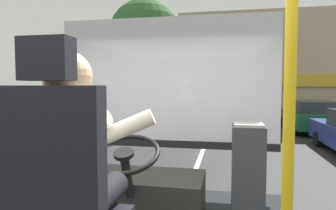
# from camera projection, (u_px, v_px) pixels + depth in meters

# --- Properties ---
(ground) EXTENTS (18.00, 44.00, 0.06)m
(ground) POSITION_uv_depth(u_px,v_px,m) (207.00, 141.00, 10.55)
(ground) COLOR #2D2D2D
(driver_seat) EXTENTS (0.48, 0.48, 1.37)m
(driver_seat) POSITION_uv_depth(u_px,v_px,m) (64.00, 209.00, 1.38)
(driver_seat) COLOR black
(driver_seat) RESTS_ON bus_floor
(bus_driver) EXTENTS (0.74, 0.54, 0.82)m
(bus_driver) POSITION_uv_depth(u_px,v_px,m) (74.00, 157.00, 1.47)
(bus_driver) COLOR black
(bus_driver) RESTS_ON driver_seat
(steering_console) EXTENTS (1.10, 0.95, 0.78)m
(steering_console) POSITION_uv_depth(u_px,v_px,m) (139.00, 195.00, 2.59)
(steering_console) COLOR #282623
(steering_console) RESTS_ON bus_floor
(handrail_pole) EXTENTS (0.04, 0.04, 2.02)m
(handrail_pole) POSITION_uv_depth(u_px,v_px,m) (289.00, 127.00, 1.13)
(handrail_pole) COLOR gold
(handrail_pole) RESTS_ON bus_floor
(fare_box) EXTENTS (0.25, 0.27, 0.87)m
(fare_box) POSITION_uv_depth(u_px,v_px,m) (248.00, 177.00, 2.40)
(fare_box) COLOR #333338
(fare_box) RESTS_ON bus_floor
(windshield_panel) EXTENTS (2.50, 0.08, 1.48)m
(windshield_panel) POSITION_uv_depth(u_px,v_px,m) (166.00, 97.00, 3.41)
(windshield_panel) COLOR silver
(street_tree) EXTENTS (3.28, 3.28, 5.87)m
(street_tree) POSITION_uv_depth(u_px,v_px,m) (145.00, 36.00, 13.68)
(street_tree) COLOR #4C3828
(street_tree) RESTS_ON ground
(shop_building) EXTENTS (13.78, 4.91, 5.70)m
(shop_building) POSITION_uv_depth(u_px,v_px,m) (307.00, 70.00, 16.59)
(shop_building) COLOR tan
(shop_building) RESTS_ON ground
(parked_car_green) EXTENTS (2.02, 4.08, 1.30)m
(parked_car_green) POSITION_uv_depth(u_px,v_px,m) (312.00, 116.00, 12.70)
(parked_car_green) COLOR #195633
(parked_car_green) RESTS_ON ground
(parked_car_silver) EXTENTS (1.77, 4.25, 1.36)m
(parked_car_silver) POSITION_uv_depth(u_px,v_px,m) (287.00, 106.00, 18.40)
(parked_car_silver) COLOR silver
(parked_car_silver) RESTS_ON ground
(parked_car_black) EXTENTS (1.82, 4.17, 1.33)m
(parked_car_black) POSITION_uv_depth(u_px,v_px,m) (270.00, 102.00, 23.21)
(parked_car_black) COLOR black
(parked_car_black) RESTS_ON ground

